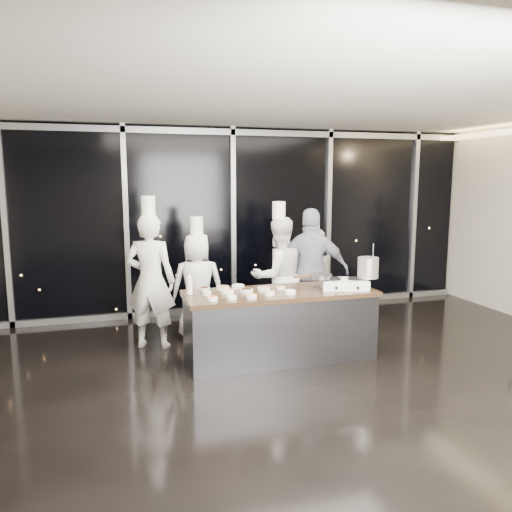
{
  "coord_description": "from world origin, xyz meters",
  "views": [
    {
      "loc": [
        -2.07,
        -5.0,
        2.33
      ],
      "look_at": [
        -0.24,
        1.2,
        1.32
      ],
      "focal_mm": 35.0,
      "sensor_mm": 36.0,
      "label": 1
    }
  ],
  "objects_px": {
    "frying_pan": "(319,276)",
    "chef_right": "(312,277)",
    "stove": "(344,284)",
    "chef_left": "(198,284)",
    "chef_center": "(278,276)",
    "demo_counter": "(280,325)",
    "guest": "(311,271)",
    "chef_far_left": "(151,280)",
    "stock_pot": "(368,268)"
  },
  "relations": [
    {
      "from": "chef_left",
      "to": "chef_center",
      "type": "relative_size",
      "value": 0.9
    },
    {
      "from": "stove",
      "to": "chef_far_left",
      "type": "bearing_deg",
      "value": 171.81
    },
    {
      "from": "stock_pot",
      "to": "chef_left",
      "type": "relative_size",
      "value": 0.15
    },
    {
      "from": "frying_pan",
      "to": "stock_pot",
      "type": "height_order",
      "value": "stock_pot"
    },
    {
      "from": "demo_counter",
      "to": "chef_center",
      "type": "height_order",
      "value": "chef_center"
    },
    {
      "from": "frying_pan",
      "to": "stock_pot",
      "type": "relative_size",
      "value": 2.05
    },
    {
      "from": "chef_far_left",
      "to": "chef_center",
      "type": "height_order",
      "value": "chef_far_left"
    },
    {
      "from": "demo_counter",
      "to": "guest",
      "type": "xyz_separation_m",
      "value": [
        0.82,
        0.92,
        0.5
      ]
    },
    {
      "from": "chef_center",
      "to": "demo_counter",
      "type": "bearing_deg",
      "value": 65.53
    },
    {
      "from": "guest",
      "to": "stock_pot",
      "type": "bearing_deg",
      "value": 126.62
    },
    {
      "from": "stove",
      "to": "chef_center",
      "type": "xyz_separation_m",
      "value": [
        -0.54,
        1.08,
        -0.07
      ]
    },
    {
      "from": "stove",
      "to": "chef_left",
      "type": "relative_size",
      "value": 0.38
    },
    {
      "from": "stove",
      "to": "chef_left",
      "type": "distance_m",
      "value": 2.15
    },
    {
      "from": "chef_far_left",
      "to": "guest",
      "type": "height_order",
      "value": "chef_far_left"
    },
    {
      "from": "stock_pot",
      "to": "chef_left",
      "type": "distance_m",
      "value": 2.46
    },
    {
      "from": "chef_center",
      "to": "chef_right",
      "type": "height_order",
      "value": "chef_center"
    },
    {
      "from": "demo_counter",
      "to": "chef_center",
      "type": "relative_size",
      "value": 1.23
    },
    {
      "from": "chef_far_left",
      "to": "guest",
      "type": "bearing_deg",
      "value": -158.16
    },
    {
      "from": "stove",
      "to": "chef_far_left",
      "type": "relative_size",
      "value": 0.32
    },
    {
      "from": "stove",
      "to": "stock_pot",
      "type": "relative_size",
      "value": 2.5
    },
    {
      "from": "stove",
      "to": "stock_pot",
      "type": "height_order",
      "value": "stock_pot"
    },
    {
      "from": "chef_left",
      "to": "demo_counter",
      "type": "bearing_deg",
      "value": 132.06
    },
    {
      "from": "stove",
      "to": "guest",
      "type": "bearing_deg",
      "value": 107.2
    },
    {
      "from": "guest",
      "to": "stove",
      "type": "bearing_deg",
      "value": 111.4
    },
    {
      "from": "chef_far_left",
      "to": "frying_pan",
      "type": "bearing_deg",
      "value": 178.26
    },
    {
      "from": "demo_counter",
      "to": "stock_pot",
      "type": "distance_m",
      "value": 1.37
    },
    {
      "from": "frying_pan",
      "to": "guest",
      "type": "height_order",
      "value": "guest"
    },
    {
      "from": "stove",
      "to": "chef_left",
      "type": "bearing_deg",
      "value": 158.52
    },
    {
      "from": "demo_counter",
      "to": "chef_far_left",
      "type": "relative_size",
      "value": 1.17
    },
    {
      "from": "frying_pan",
      "to": "chef_right",
      "type": "bearing_deg",
      "value": 85.84
    },
    {
      "from": "frying_pan",
      "to": "stock_pot",
      "type": "bearing_deg",
      "value": -0.05
    },
    {
      "from": "demo_counter",
      "to": "stock_pot",
      "type": "xyz_separation_m",
      "value": [
        1.16,
        -0.16,
        0.72
      ]
    },
    {
      "from": "stove",
      "to": "chef_far_left",
      "type": "xyz_separation_m",
      "value": [
        -2.41,
        1.03,
        -0.01
      ]
    },
    {
      "from": "demo_counter",
      "to": "frying_pan",
      "type": "relative_size",
      "value": 4.46
    },
    {
      "from": "chef_left",
      "to": "chef_right",
      "type": "height_order",
      "value": "chef_left"
    },
    {
      "from": "stove",
      "to": "guest",
      "type": "xyz_separation_m",
      "value": [
        -0.04,
        1.01,
        -0.02
      ]
    },
    {
      "from": "chef_right",
      "to": "frying_pan",
      "type": "bearing_deg",
      "value": 65.44
    },
    {
      "from": "demo_counter",
      "to": "chef_far_left",
      "type": "distance_m",
      "value": 1.89
    },
    {
      "from": "frying_pan",
      "to": "demo_counter",
      "type": "bearing_deg",
      "value": -164.79
    },
    {
      "from": "chef_center",
      "to": "chef_left",
      "type": "bearing_deg",
      "value": -15.75
    },
    {
      "from": "chef_left",
      "to": "chef_center",
      "type": "bearing_deg",
      "value": 176.88
    },
    {
      "from": "demo_counter",
      "to": "stock_pot",
      "type": "height_order",
      "value": "stock_pot"
    },
    {
      "from": "frying_pan",
      "to": "guest",
      "type": "distance_m",
      "value": 0.96
    },
    {
      "from": "demo_counter",
      "to": "guest",
      "type": "relative_size",
      "value": 1.3
    },
    {
      "from": "stove",
      "to": "chef_center",
      "type": "distance_m",
      "value": 1.21
    },
    {
      "from": "stove",
      "to": "chef_right",
      "type": "bearing_deg",
      "value": 99.95
    },
    {
      "from": "stove",
      "to": "chef_center",
      "type": "bearing_deg",
      "value": 131.41
    },
    {
      "from": "guest",
      "to": "chef_right",
      "type": "height_order",
      "value": "guest"
    },
    {
      "from": "chef_left",
      "to": "stock_pot",
      "type": "bearing_deg",
      "value": 152.27
    },
    {
      "from": "frying_pan",
      "to": "chef_right",
      "type": "relative_size",
      "value": 0.31
    }
  ]
}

